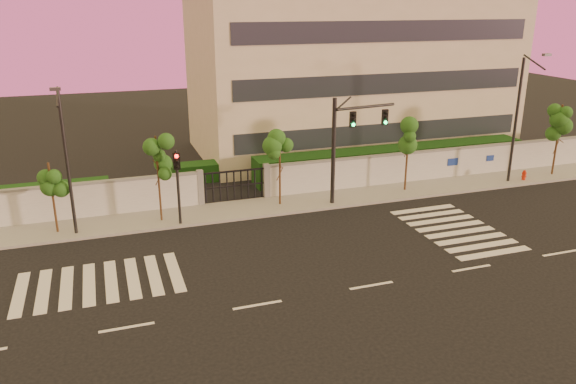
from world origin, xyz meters
name	(u,v)px	position (x,y,z in m)	size (l,w,h in m)	color
ground	(371,286)	(0.00, 0.00, 0.00)	(120.00, 120.00, 0.00)	black
sidewalk	(290,204)	(0.00, 10.50, 0.07)	(60.00, 3.00, 0.15)	gray
perimeter_wall	(284,180)	(0.10, 12.00, 1.07)	(60.00, 0.36, 2.20)	#ABADB2
hedge_row	(286,171)	(1.17, 14.74, 0.82)	(41.00, 4.25, 1.80)	black
institutional_building	(351,72)	(9.00, 21.99, 6.16)	(24.40, 12.40, 12.25)	beige
road_markings	(305,255)	(-1.58, 3.76, 0.01)	(57.00, 7.62, 0.02)	silver
street_tree_b	(51,182)	(-12.76, 10.23, 2.82)	(1.43, 1.14, 3.83)	#382314
street_tree_c	(157,160)	(-7.49, 10.16, 3.53)	(1.34, 1.07, 4.80)	#382314
street_tree_d	(280,153)	(-0.61, 10.52, 3.19)	(1.41, 1.12, 4.34)	#382314
street_tree_e	(408,138)	(7.65, 10.48, 3.49)	(1.55, 1.23, 4.75)	#382314
street_tree_f	(560,124)	(18.96, 10.19, 3.64)	(1.59, 1.27, 4.94)	#382314
traffic_signal_main	(347,138)	(3.13, 9.69, 4.00)	(3.99, 0.72, 6.33)	black
traffic_signal_secondary	(178,179)	(-6.62, 9.30, 2.65)	(0.32, 0.33, 4.17)	black
streetlight_west	(66,157)	(-11.87, 9.58, 4.20)	(0.46, 1.87, 7.78)	black
streetlight_east	(519,115)	(15.04, 9.70, 4.60)	(0.51, 2.05, 8.51)	black
fire_hydrant	(524,176)	(16.17, 9.73, 0.41)	(0.32, 0.30, 0.82)	red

